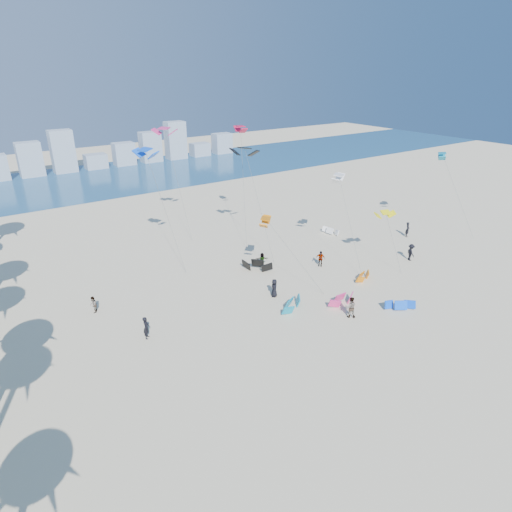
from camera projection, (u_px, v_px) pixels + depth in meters
ground at (363, 418)px, 27.20m from camera, size 220.00×220.00×0.00m
ocean at (71, 183)px, 81.38m from camera, size 220.00×220.00×0.00m
kitesurfer_near at (146, 328)px, 34.80m from camera, size 0.76×0.83×1.91m
kitesurfer_mid at (351, 307)px, 37.73m from camera, size 1.18×1.15×1.92m
kitesurfers_far at (322, 261)px, 46.73m from camera, size 39.10×9.97×1.93m
grounded_kites at (317, 278)px, 43.90m from camera, size 18.50×20.38×1.07m
flying_kites at (269, 158)px, 47.43m from camera, size 37.82×25.81×14.02m
distant_skyline at (50, 158)px, 87.04m from camera, size 85.00×3.00×8.40m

